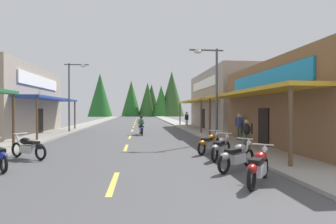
{
  "coord_description": "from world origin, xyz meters",
  "views": [
    {
      "loc": [
        0.72,
        0.02,
        2.03
      ],
      "look_at": [
        3.9,
        29.56,
        1.75
      ],
      "focal_mm": 28.14,
      "sensor_mm": 36.0,
      "label": 1
    }
  ],
  "objects_px": {
    "motorcycle_parked_right_1": "(237,156)",
    "pedestrian_by_shop": "(187,119)",
    "rider_cruising_lead": "(141,127)",
    "pedestrian_strolling": "(247,133)",
    "pedestrian_browsing": "(239,125)",
    "motorcycle_parked_right_3": "(209,143)",
    "motorcycle_parked_left_4": "(29,147)",
    "streetlamp_right": "(211,81)",
    "motorcycle_parked_right_0": "(258,166)",
    "streetlamp_left": "(73,87)",
    "motorcycle_parked_right_2": "(221,147)"
  },
  "relations": [
    {
      "from": "streetlamp_left",
      "to": "pedestrian_strolling",
      "type": "bearing_deg",
      "value": -45.38
    },
    {
      "from": "rider_cruising_lead",
      "to": "streetlamp_right",
      "type": "bearing_deg",
      "value": -147.1
    },
    {
      "from": "pedestrian_browsing",
      "to": "motorcycle_parked_right_3",
      "type": "bearing_deg",
      "value": 14.94
    },
    {
      "from": "motorcycle_parked_right_3",
      "to": "pedestrian_strolling",
      "type": "xyz_separation_m",
      "value": [
        2.07,
        0.67,
        0.39
      ]
    },
    {
      "from": "motorcycle_parked_right_0",
      "to": "pedestrian_strolling",
      "type": "distance_m",
      "value": 6.09
    },
    {
      "from": "pedestrian_browsing",
      "to": "pedestrian_strolling",
      "type": "relative_size",
      "value": 1.18
    },
    {
      "from": "motorcycle_parked_right_2",
      "to": "pedestrian_browsing",
      "type": "relative_size",
      "value": 0.98
    },
    {
      "from": "pedestrian_by_shop",
      "to": "pedestrian_strolling",
      "type": "xyz_separation_m",
      "value": [
        0.42,
        -14.44,
        -0.17
      ]
    },
    {
      "from": "motorcycle_parked_right_1",
      "to": "pedestrian_by_shop",
      "type": "height_order",
      "value": "pedestrian_by_shop"
    },
    {
      "from": "streetlamp_right",
      "to": "rider_cruising_lead",
      "type": "relative_size",
      "value": 2.69
    },
    {
      "from": "motorcycle_parked_right_1",
      "to": "pedestrian_by_shop",
      "type": "bearing_deg",
      "value": 47.7
    },
    {
      "from": "pedestrian_by_shop",
      "to": "pedestrian_strolling",
      "type": "distance_m",
      "value": 14.45
    },
    {
      "from": "pedestrian_strolling",
      "to": "motorcycle_parked_left_4",
      "type": "bearing_deg",
      "value": -50.59
    },
    {
      "from": "motorcycle_parked_right_1",
      "to": "motorcycle_parked_left_4",
      "type": "height_order",
      "value": "same"
    },
    {
      "from": "motorcycle_parked_right_1",
      "to": "pedestrian_strolling",
      "type": "bearing_deg",
      "value": 25.97
    },
    {
      "from": "motorcycle_parked_right_3",
      "to": "rider_cruising_lead",
      "type": "relative_size",
      "value": 0.76
    },
    {
      "from": "motorcycle_parked_right_1",
      "to": "pedestrian_browsing",
      "type": "xyz_separation_m",
      "value": [
        2.98,
        7.41,
        0.57
      ]
    },
    {
      "from": "rider_cruising_lead",
      "to": "pedestrian_browsing",
      "type": "xyz_separation_m",
      "value": [
        6.08,
        -5.35,
        0.4
      ]
    },
    {
      "from": "motorcycle_parked_right_3",
      "to": "pedestrian_browsing",
      "type": "distance_m",
      "value": 5.02
    },
    {
      "from": "streetlamp_right",
      "to": "motorcycle_parked_right_1",
      "type": "distance_m",
      "value": 8.08
    },
    {
      "from": "pedestrian_browsing",
      "to": "pedestrian_strolling",
      "type": "xyz_separation_m",
      "value": [
        -0.92,
        -3.32,
        -0.18
      ]
    },
    {
      "from": "motorcycle_parked_left_4",
      "to": "pedestrian_browsing",
      "type": "height_order",
      "value": "pedestrian_browsing"
    },
    {
      "from": "motorcycle_parked_right_3",
      "to": "streetlamp_right",
      "type": "bearing_deg",
      "value": 26.3
    },
    {
      "from": "motorcycle_parked_right_3",
      "to": "pedestrian_browsing",
      "type": "xyz_separation_m",
      "value": [
        2.99,
        3.99,
        0.57
      ]
    },
    {
      "from": "motorcycle_parked_left_4",
      "to": "pedestrian_strolling",
      "type": "height_order",
      "value": "pedestrian_strolling"
    },
    {
      "from": "streetlamp_right",
      "to": "pedestrian_by_shop",
      "type": "height_order",
      "value": "streetlamp_right"
    },
    {
      "from": "motorcycle_parked_left_4",
      "to": "pedestrian_by_shop",
      "type": "height_order",
      "value": "pedestrian_by_shop"
    },
    {
      "from": "streetlamp_right",
      "to": "pedestrian_browsing",
      "type": "xyz_separation_m",
      "value": [
        1.82,
        0.13,
        -2.73
      ]
    },
    {
      "from": "rider_cruising_lead",
      "to": "pedestrian_browsing",
      "type": "relative_size",
      "value": 1.18
    },
    {
      "from": "rider_cruising_lead",
      "to": "pedestrian_browsing",
      "type": "bearing_deg",
      "value": -136.31
    },
    {
      "from": "motorcycle_parked_right_0",
      "to": "pedestrian_strolling",
      "type": "xyz_separation_m",
      "value": [
        2.07,
        5.71,
        0.39
      ]
    },
    {
      "from": "rider_cruising_lead",
      "to": "pedestrian_strolling",
      "type": "height_order",
      "value": "rider_cruising_lead"
    },
    {
      "from": "motorcycle_parked_left_4",
      "to": "motorcycle_parked_right_1",
      "type": "bearing_deg",
      "value": -167.78
    },
    {
      "from": "rider_cruising_lead",
      "to": "pedestrian_browsing",
      "type": "distance_m",
      "value": 8.1
    },
    {
      "from": "streetlamp_left",
      "to": "pedestrian_strolling",
      "type": "distance_m",
      "value": 16.09
    },
    {
      "from": "streetlamp_right",
      "to": "motorcycle_parked_right_0",
      "type": "distance_m",
      "value": 9.57
    },
    {
      "from": "rider_cruising_lead",
      "to": "pedestrian_browsing",
      "type": "height_order",
      "value": "pedestrian_browsing"
    },
    {
      "from": "motorcycle_parked_right_2",
      "to": "pedestrian_strolling",
      "type": "xyz_separation_m",
      "value": [
        1.97,
        2.1,
        0.39
      ]
    },
    {
      "from": "motorcycle_parked_right_0",
      "to": "motorcycle_parked_right_1",
      "type": "bearing_deg",
      "value": 37.89
    },
    {
      "from": "motorcycle_parked_right_1",
      "to": "pedestrian_by_shop",
      "type": "xyz_separation_m",
      "value": [
        1.64,
        18.52,
        0.56
      ]
    },
    {
      "from": "motorcycle_parked_right_2",
      "to": "motorcycle_parked_left_4",
      "type": "height_order",
      "value": "same"
    },
    {
      "from": "pedestrian_by_shop",
      "to": "motorcycle_parked_right_2",
      "type": "bearing_deg",
      "value": 56.64
    },
    {
      "from": "motorcycle_parked_right_2",
      "to": "pedestrian_strolling",
      "type": "height_order",
      "value": "pedestrian_strolling"
    },
    {
      "from": "motorcycle_parked_right_2",
      "to": "pedestrian_by_shop",
      "type": "relative_size",
      "value": 0.98
    },
    {
      "from": "motorcycle_parked_right_3",
      "to": "motorcycle_parked_right_0",
      "type": "bearing_deg",
      "value": -136.93
    },
    {
      "from": "motorcycle_parked_right_0",
      "to": "motorcycle_parked_right_1",
      "type": "distance_m",
      "value": 1.63
    },
    {
      "from": "motorcycle_parked_right_2",
      "to": "pedestrian_browsing",
      "type": "height_order",
      "value": "pedestrian_browsing"
    },
    {
      "from": "motorcycle_parked_right_0",
      "to": "streetlamp_right",
      "type": "bearing_deg",
      "value": 30.6
    },
    {
      "from": "motorcycle_parked_right_1",
      "to": "motorcycle_parked_left_4",
      "type": "xyz_separation_m",
      "value": [
        -7.75,
        2.91,
        0.0
      ]
    },
    {
      "from": "streetlamp_right",
      "to": "pedestrian_strolling",
      "type": "relative_size",
      "value": 3.75
    }
  ]
}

